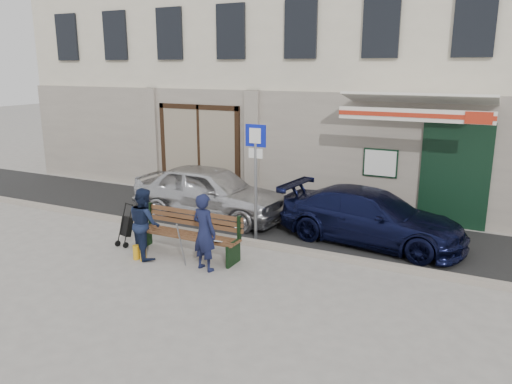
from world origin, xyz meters
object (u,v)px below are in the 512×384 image
Objects in this scene: bench at (185,234)px; stroller at (126,227)px; car_silver at (210,192)px; parking_sign at (256,164)px; car_navy at (371,217)px; man at (204,232)px; woman at (145,223)px.

bench is 2.61× the size of stroller.
car_silver reaches higher than stroller.
parking_sign is 2.19m from bench.
man is at bearing 146.84° from car_navy.
parking_sign is 1.72× the size of man.
car_silver is at bearing 110.19° from bench.
bench reaches higher than stroller.
parking_sign is (-2.39, -0.98, 1.16)m from car_navy.
car_navy is 1.57× the size of parking_sign.
woman is (0.26, -2.95, 0.03)m from car_silver.
car_silver is 2.65m from stroller.
car_navy is 1.73× the size of bench.
car_navy is at bearing 37.17° from bench.
stroller is at bearing 7.97° from woman.
car_navy is 4.13m from bench.
woman is at bearing -127.73° from parking_sign.
parking_sign is 1.79× the size of woman.
parking_sign is 2.87× the size of stroller.
man reaches higher than stroller.
parking_sign is at bearing 49.11° from stroller.
car_navy is 2.81× the size of woman.
man reaches higher than woman.
woman is (-3.94, -2.96, 0.14)m from car_navy.
woman is (-0.65, -0.47, 0.28)m from bench.
stroller is (-2.40, -1.60, -1.36)m from parking_sign.
woman is (-1.55, -1.99, -1.02)m from parking_sign.
stroller is at bearing 167.29° from car_silver.
car_navy is (4.20, 0.01, -0.10)m from car_silver.
man is at bearing 5.63° from stroller.
man is 1.45m from woman.
woman is at bearing -144.19° from bench.
car_silver is at bearing 96.98° from car_navy.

